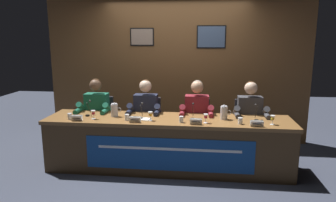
{
  "coord_description": "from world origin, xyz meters",
  "views": [
    {
      "loc": [
        0.48,
        -4.25,
        1.88
      ],
      "look_at": [
        0.0,
        0.0,
        1.0
      ],
      "focal_mm": 33.26,
      "sensor_mm": 36.0,
      "label": 1
    }
  ],
  "objects_px": {
    "nameplate_center_left": "(135,120)",
    "juice_glass_center_left": "(150,114)",
    "nameplate_far_right": "(257,124)",
    "microphone_center_left": "(141,113)",
    "microphone_far_right": "(256,115)",
    "microphone_far_left": "(88,111)",
    "panelist_center_left": "(145,113)",
    "water_pitcher_right_side": "(224,113)",
    "document_stack_center_left": "(143,119)",
    "water_cup_far_left": "(70,117)",
    "chair_center_left": "(148,127)",
    "water_pitcher_left_side": "(114,110)",
    "chair_center_right": "(197,128)",
    "chair_far_left": "(100,125)",
    "nameplate_far_left": "(77,118)",
    "panelist_far_left": "(95,112)",
    "juice_glass_far_right": "(273,118)",
    "conference_table": "(167,137)",
    "nameplate_center_right": "(196,121)",
    "juice_glass_far_left": "(93,113)",
    "chair_far_right": "(247,130)",
    "water_cup_far_right": "(240,121)",
    "panelist_far_right": "(250,116)",
    "microphone_center_right": "(193,114)",
    "panelist_center_right": "(197,115)",
    "juice_glass_center_right": "(206,117)",
    "water_cup_center_left": "(127,118)",
    "water_cup_center_right": "(181,120)"
  },
  "relations": [
    {
      "from": "nameplate_center_right",
      "to": "water_cup_far_right",
      "type": "relative_size",
      "value": 1.87
    },
    {
      "from": "chair_far_right",
      "to": "water_cup_far_right",
      "type": "distance_m",
      "value": 0.85
    },
    {
      "from": "juice_glass_center_left",
      "to": "nameplate_far_right",
      "type": "xyz_separation_m",
      "value": [
        1.41,
        -0.14,
        -0.05
      ]
    },
    {
      "from": "document_stack_center_left",
      "to": "microphone_far_left",
      "type": "bearing_deg",
      "value": 170.98
    },
    {
      "from": "nameplate_far_right",
      "to": "water_pitcher_left_side",
      "type": "xyz_separation_m",
      "value": [
        -1.97,
        0.31,
        0.05
      ]
    },
    {
      "from": "panelist_far_left",
      "to": "water_pitcher_right_side",
      "type": "relative_size",
      "value": 5.93
    },
    {
      "from": "nameplate_far_left",
      "to": "document_stack_center_left",
      "type": "xyz_separation_m",
      "value": [
        0.89,
        0.17,
        -0.03
      ]
    },
    {
      "from": "microphone_center_left",
      "to": "microphone_far_right",
      "type": "bearing_deg",
      "value": 2.47
    },
    {
      "from": "water_cup_far_left",
      "to": "juice_glass_center_left",
      "type": "height_order",
      "value": "juice_glass_center_left"
    },
    {
      "from": "water_cup_far_left",
      "to": "chair_center_left",
      "type": "relative_size",
      "value": 0.09
    },
    {
      "from": "microphone_center_left",
      "to": "panelist_far_right",
      "type": "xyz_separation_m",
      "value": [
        1.57,
        0.4,
        -0.1
      ]
    },
    {
      "from": "juice_glass_far_left",
      "to": "nameplate_center_right",
      "type": "xyz_separation_m",
      "value": [
        1.44,
        -0.12,
        -0.05
      ]
    },
    {
      "from": "chair_center_right",
      "to": "chair_far_left",
      "type": "bearing_deg",
      "value": 180.0
    },
    {
      "from": "chair_far_left",
      "to": "water_cup_center_right",
      "type": "relative_size",
      "value": 10.79
    },
    {
      "from": "juice_glass_center_right",
      "to": "chair_far_right",
      "type": "relative_size",
      "value": 0.14
    },
    {
      "from": "juice_glass_far_right",
      "to": "conference_table",
      "type": "bearing_deg",
      "value": 177.56
    },
    {
      "from": "chair_center_right",
      "to": "panelist_far_right",
      "type": "relative_size",
      "value": 0.74
    },
    {
      "from": "conference_table",
      "to": "chair_far_right",
      "type": "height_order",
      "value": "chair_far_right"
    },
    {
      "from": "microphone_far_left",
      "to": "panelist_far_right",
      "type": "bearing_deg",
      "value": 7.9
    },
    {
      "from": "panelist_far_left",
      "to": "microphone_center_right",
      "type": "bearing_deg",
      "value": -12.98
    },
    {
      "from": "nameplate_far_left",
      "to": "chair_center_left",
      "type": "height_order",
      "value": "chair_center_left"
    },
    {
      "from": "microphone_center_right",
      "to": "microphone_far_left",
      "type": "bearing_deg",
      "value": 178.99
    },
    {
      "from": "nameplate_far_left",
      "to": "microphone_center_left",
      "type": "xyz_separation_m",
      "value": [
        0.86,
        0.23,
        0.03
      ]
    },
    {
      "from": "panelist_far_right",
      "to": "nameplate_center_right",
      "type": "bearing_deg",
      "value": -141.28
    },
    {
      "from": "water_cup_far_left",
      "to": "microphone_far_left",
      "type": "xyz_separation_m",
      "value": [
        0.18,
        0.24,
        0.04
      ]
    },
    {
      "from": "nameplate_center_right",
      "to": "microphone_center_left",
      "type": "bearing_deg",
      "value": 163.39
    },
    {
      "from": "microphone_far_left",
      "to": "panelist_center_left",
      "type": "bearing_deg",
      "value": 22.83
    },
    {
      "from": "water_cup_center_right",
      "to": "juice_glass_far_right",
      "type": "bearing_deg",
      "value": 1.32
    },
    {
      "from": "chair_center_left",
      "to": "water_pitcher_left_side",
      "type": "xyz_separation_m",
      "value": [
        -0.38,
        -0.54,
        0.4
      ]
    },
    {
      "from": "panelist_far_left",
      "to": "chair_far_right",
      "type": "bearing_deg",
      "value": 4.79
    },
    {
      "from": "water_cup_far_left",
      "to": "chair_center_left",
      "type": "distance_m",
      "value": 1.28
    },
    {
      "from": "chair_center_right",
      "to": "microphone_far_right",
      "type": "distance_m",
      "value": 1.06
    },
    {
      "from": "chair_center_left",
      "to": "chair_center_right",
      "type": "bearing_deg",
      "value": 0.0
    },
    {
      "from": "nameplate_center_left",
      "to": "juice_glass_center_left",
      "type": "relative_size",
      "value": 1.32
    },
    {
      "from": "water_pitcher_right_side",
      "to": "document_stack_center_left",
      "type": "bearing_deg",
      "value": -173.12
    },
    {
      "from": "panelist_far_right",
      "to": "water_pitcher_left_side",
      "type": "height_order",
      "value": "panelist_far_right"
    },
    {
      "from": "nameplate_center_right",
      "to": "panelist_center_right",
      "type": "bearing_deg",
      "value": 90.29
    },
    {
      "from": "nameplate_center_left",
      "to": "panelist_center_left",
      "type": "bearing_deg",
      "value": 88.1
    },
    {
      "from": "nameplate_center_left",
      "to": "juice_glass_center_left",
      "type": "xyz_separation_m",
      "value": [
        0.19,
        0.12,
        0.05
      ]
    },
    {
      "from": "nameplate_center_right",
      "to": "document_stack_center_left",
      "type": "height_order",
      "value": "nameplate_center_right"
    },
    {
      "from": "microphone_center_right",
      "to": "document_stack_center_left",
      "type": "distance_m",
      "value": 0.71
    },
    {
      "from": "water_cup_center_left",
      "to": "microphone_center_right",
      "type": "height_order",
      "value": "microphone_center_right"
    },
    {
      "from": "juice_glass_far_right",
      "to": "water_pitcher_right_side",
      "type": "xyz_separation_m",
      "value": [
        -0.62,
        0.2,
        0.01
      ]
    },
    {
      "from": "microphone_center_right",
      "to": "water_pitcher_right_side",
      "type": "bearing_deg",
      "value": 4.09
    },
    {
      "from": "juice_glass_far_right",
      "to": "water_cup_far_right",
      "type": "xyz_separation_m",
      "value": [
        -0.42,
        -0.02,
        -0.05
      ]
    },
    {
      "from": "nameplate_center_left",
      "to": "water_cup_center_left",
      "type": "relative_size",
      "value": 1.92
    },
    {
      "from": "chair_center_right",
      "to": "chair_far_right",
      "type": "distance_m",
      "value": 0.8
    },
    {
      "from": "nameplate_center_right",
      "to": "nameplate_far_left",
      "type": "bearing_deg",
      "value": 179.98
    },
    {
      "from": "chair_far_left",
      "to": "nameplate_center_right",
      "type": "xyz_separation_m",
      "value": [
        1.6,
        -0.84,
        0.34
      ]
    },
    {
      "from": "juice_glass_far_left",
      "to": "nameplate_center_right",
      "type": "distance_m",
      "value": 1.45
    }
  ]
}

